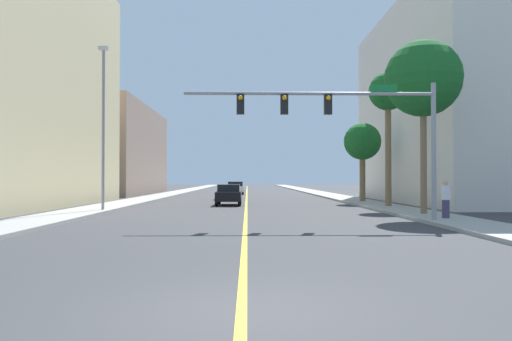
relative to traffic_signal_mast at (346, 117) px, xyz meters
The scene contains 15 objects.
ground 29.10m from the traffic_signal_mast, 98.36° to the left, with size 192.00×192.00×0.00m, color #38383A.
sidewalk_left 31.60m from the traffic_signal_mast, 114.62° to the left, with size 2.76×168.00×0.15m, color #9E9B93.
sidewalk_right 29.16m from the traffic_signal_mast, 80.67° to the left, with size 2.76×168.00×0.15m, color #9E9B93.
lane_marking_center 29.10m from the traffic_signal_mast, 98.36° to the left, with size 0.16×144.00×0.01m, color yellow.
building_left_far 44.83m from the traffic_signal_mast, 119.13° to the left, with size 12.10×23.94×10.38m, color gray.
building_right_near 22.91m from the traffic_signal_mast, 55.06° to the left, with size 11.16×23.49×15.61m, color silver.
traffic_signal_mast is the anchor object (origin of this frame).
street_lamp 14.15m from the traffic_signal_mast, 149.37° to the left, with size 0.56×0.28×9.13m.
palm_near 6.48m from the traffic_signal_mast, 39.68° to the left, with size 3.80×3.80×8.61m.
palm_mid 11.98m from the traffic_signal_mast, 65.60° to the left, with size 2.42×2.42×8.49m.
palm_far 18.05m from the traffic_signal_mast, 74.70° to the left, with size 2.85×2.85×6.01m.
car_white 38.60m from the traffic_signal_mast, 98.27° to the left, with size 2.00×4.22×1.50m.
car_black 15.78m from the traffic_signal_mast, 110.66° to the left, with size 1.76×3.90×1.46m.
car_yellow 25.10m from the traffic_signal_mast, 103.70° to the left, with size 2.13×4.22×1.31m.
pedestrian 5.88m from the traffic_signal_mast, 12.82° to the left, with size 0.38×0.38×1.65m.
Camera 1 is at (0.08, -6.98, 1.90)m, focal length 34.75 mm.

